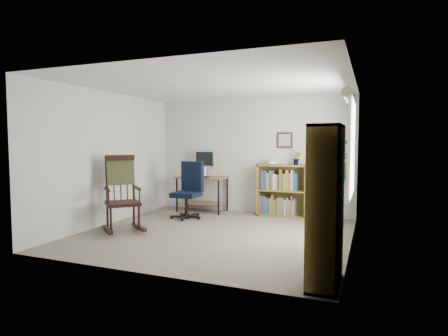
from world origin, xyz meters
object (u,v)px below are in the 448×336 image
at_px(rocking_chair, 123,193).
at_px(low_bookshelf, 282,191).
at_px(office_chair, 186,190).
at_px(desk, 202,194).
at_px(tall_bookshelf, 326,206).

relative_size(rocking_chair, low_bookshelf, 1.24).
xyz_separation_m(office_chair, low_bookshelf, (1.69, 0.91, -0.04)).
bearing_deg(office_chair, desk, 98.00).
distance_m(low_bookshelf, tall_bookshelf, 3.62).
height_order(rocking_chair, tall_bookshelf, tall_bookshelf).
relative_size(desk, low_bookshelf, 1.00).
distance_m(office_chair, rocking_chair, 1.41).
height_order(desk, office_chair, office_chair).
xyz_separation_m(desk, tall_bookshelf, (2.94, -3.27, 0.46)).
distance_m(desk, low_bookshelf, 1.73).
distance_m(desk, office_chair, 0.81).
bearing_deg(rocking_chair, low_bookshelf, -0.08).
bearing_deg(low_bookshelf, office_chair, -151.84).
relative_size(desk, rocking_chair, 0.81).
distance_m(office_chair, tall_bookshelf, 3.84).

